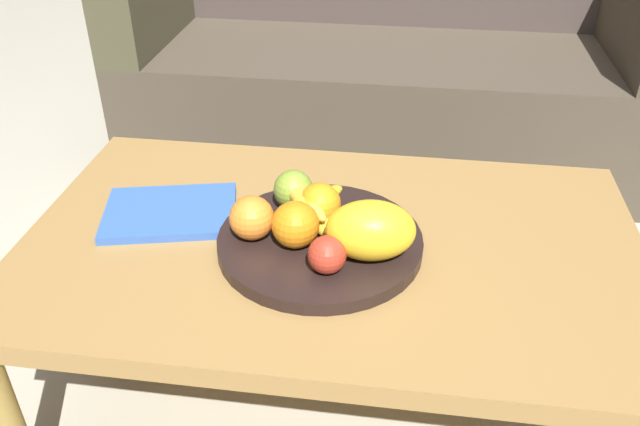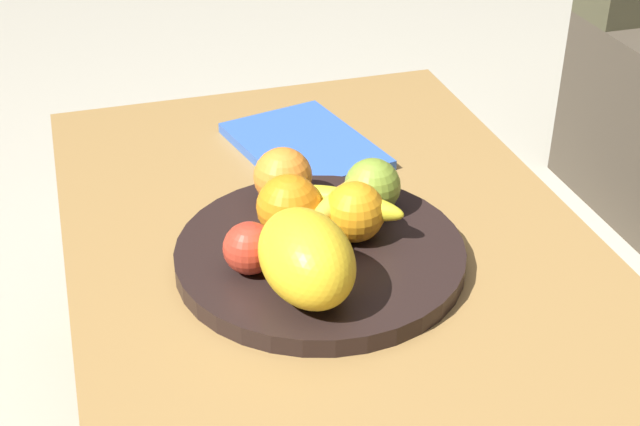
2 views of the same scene
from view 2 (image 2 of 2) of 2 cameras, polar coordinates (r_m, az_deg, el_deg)
coffee_table at (r=1.17m, az=1.70°, el=-5.09°), size 1.14×0.69×0.41m
fruit_bowl at (r=1.14m, az=-0.00°, el=-2.67°), size 0.37×0.37×0.03m
melon_large_front at (r=1.02m, az=-0.87°, el=-2.87°), size 0.16×0.12×0.10m
orange_front at (r=1.14m, az=-1.98°, el=0.41°), size 0.08×0.08×0.08m
orange_left at (r=1.13m, az=2.21°, el=0.07°), size 0.08×0.08×0.08m
orange_right at (r=1.21m, az=-2.37°, el=2.32°), size 0.08×0.08×0.08m
apple_front at (r=1.19m, az=3.34°, el=1.70°), size 0.08×0.08×0.08m
apple_left at (r=1.08m, az=-4.50°, el=-2.24°), size 0.06×0.06×0.06m
banana_bunch at (r=1.15m, az=1.84°, el=0.18°), size 0.14×0.15×0.06m
magazine at (r=1.41m, az=-1.01°, el=4.28°), size 0.28×0.23×0.02m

